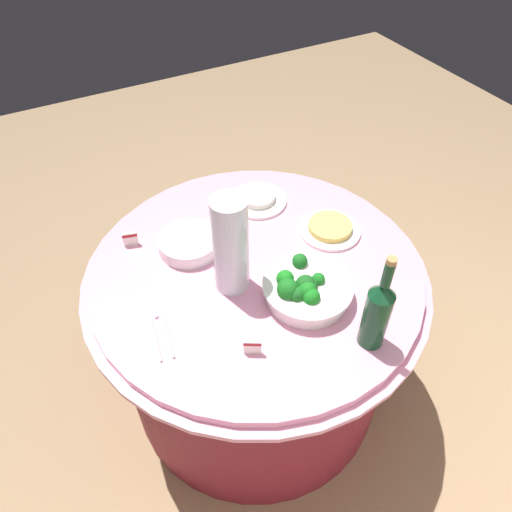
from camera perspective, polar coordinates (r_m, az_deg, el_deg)
ground_plane at (r=2.21m, az=0.00°, el=-14.62°), size 6.00×6.00×0.00m
buffet_table at (r=1.90m, az=0.00°, el=-8.89°), size 1.16×1.16×0.74m
broccoli_bowl at (r=1.50m, az=5.82°, el=-3.87°), size 0.28×0.28×0.11m
plate_stack at (r=1.68m, az=-7.86°, el=1.52°), size 0.21×0.21×0.05m
wine_bottle at (r=1.37m, az=14.03°, el=-6.42°), size 0.07×0.07×0.34m
decorative_fruit_vase at (r=1.46m, az=-2.98°, el=0.75°), size 0.11×0.11×0.34m
serving_tongs at (r=1.46m, az=-11.03°, el=-9.11°), size 0.07×0.17×0.01m
food_plate_noodles at (r=1.75m, az=8.65°, el=3.22°), size 0.22×0.22×0.03m
food_plate_rice at (r=1.86m, az=0.20°, el=6.69°), size 0.22×0.22×0.03m
label_placard_front at (r=1.72m, az=-14.53°, el=2.00°), size 0.05×0.02×0.05m
label_placard_mid at (r=1.38m, az=-0.41°, el=-10.59°), size 0.05×0.03×0.05m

